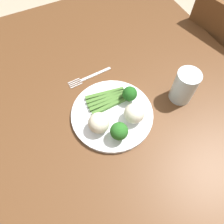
{
  "coord_description": "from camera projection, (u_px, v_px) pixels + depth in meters",
  "views": [
    {
      "loc": [
        -0.3,
        0.13,
        1.35
      ],
      "look_at": [
        0.0,
        -0.02,
        0.76
      ],
      "focal_mm": 34.14,
      "sensor_mm": 36.0,
      "label": 1
    }
  ],
  "objects": [
    {
      "name": "dining_table",
      "position": [
        108.0,
        129.0,
        0.77
      ],
      "size": [
        1.32,
        1.09,
        0.74
      ],
      "color": "brown",
      "rests_on": "ground_plane"
    },
    {
      "name": "fork",
      "position": [
        89.0,
        77.0,
        0.76
      ],
      "size": [
        0.03,
        0.17,
        0.0
      ],
      "rotation": [
        0.0,
        0.0,
        1.64
      ],
      "color": "silver",
      "rests_on": "dining_table"
    },
    {
      "name": "water_glass",
      "position": [
        184.0,
        86.0,
        0.68
      ],
      "size": [
        0.07,
        0.07,
        0.12
      ],
      "primitive_type": "cylinder",
      "color": "silver",
      "rests_on": "dining_table"
    },
    {
      "name": "asparagus_bundle",
      "position": [
        107.0,
        100.0,
        0.69
      ],
      "size": [
        0.08,
        0.14,
        0.01
      ],
      "rotation": [
        0.0,
        0.0,
        1.53
      ],
      "color": "#47752D",
      "rests_on": "plate"
    },
    {
      "name": "cauliflower_edge",
      "position": [
        99.0,
        123.0,
        0.62
      ],
      "size": [
        0.06,
        0.06,
        0.06
      ],
      "primitive_type": "sphere",
      "color": "silver",
      "rests_on": "plate"
    },
    {
      "name": "ground_plane",
      "position": [
        110.0,
        174.0,
        1.34
      ],
      "size": [
        6.0,
        6.0,
        0.02
      ],
      "primitive_type": "cube",
      "color": "#B7A88E"
    },
    {
      "name": "broccoli_near_center",
      "position": [
        121.0,
        131.0,
        0.6
      ],
      "size": [
        0.05,
        0.05,
        0.06
      ],
      "color": "#568E33",
      "rests_on": "plate"
    },
    {
      "name": "plate",
      "position": [
        112.0,
        114.0,
        0.68
      ],
      "size": [
        0.26,
        0.26,
        0.01
      ],
      "primitive_type": "cylinder",
      "color": "white",
      "rests_on": "dining_table"
    },
    {
      "name": "chair",
      "position": [
        217.0,
        69.0,
        1.1
      ],
      "size": [
        0.48,
        0.48,
        0.87
      ],
      "rotation": [
        0.0,
        0.0,
        0.24
      ],
      "color": "brown",
      "rests_on": "ground_plane"
    },
    {
      "name": "cauliflower_mid",
      "position": [
        134.0,
        113.0,
        0.64
      ],
      "size": [
        0.06,
        0.06,
        0.06
      ],
      "primitive_type": "sphere",
      "color": "white",
      "rests_on": "plate"
    },
    {
      "name": "broccoli_back_right",
      "position": [
        130.0,
        94.0,
        0.67
      ],
      "size": [
        0.05,
        0.05,
        0.06
      ],
      "color": "#4C7F2B",
      "rests_on": "plate"
    }
  ]
}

